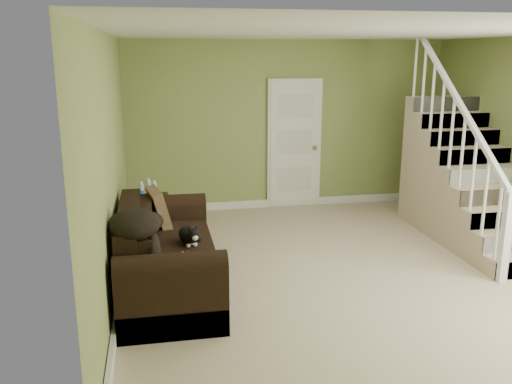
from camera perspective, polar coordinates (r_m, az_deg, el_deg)
name	(u,v)px	position (r m, az deg, el deg)	size (l,w,h in m)	color
floor	(344,270)	(6.31, 9.27, -8.08)	(5.00, 5.50, 0.01)	#C8B290
ceiling	(355,32)	(5.84, 10.33, 16.22)	(5.00, 5.50, 0.01)	white
wall_back	(288,125)	(8.54, 3.36, 7.02)	(5.00, 0.04, 2.60)	#84924F
wall_front	(510,242)	(3.57, 25.17, -4.79)	(5.00, 0.04, 2.60)	#84924F
wall_left	(111,166)	(5.59, -15.05, 2.64)	(0.04, 5.50, 2.60)	#84924F
baseboard_back	(287,202)	(8.76, 3.29, -1.08)	(5.00, 0.04, 0.12)	white
baseboard_left	(121,281)	(5.96, -13.98, -9.10)	(0.04, 5.50, 0.12)	white
door	(294,144)	(8.56, 4.06, 5.04)	(0.86, 0.12, 2.02)	white
staircase	(463,187)	(7.80, 20.94, 0.45)	(1.00, 2.51, 2.82)	#C8B290
sofa	(164,258)	(5.72, -9.67, -6.91)	(0.96, 2.23, 0.88)	black
side_table	(150,222)	(6.99, -11.09, -3.10)	(0.58, 0.58, 0.86)	black
cat	(189,236)	(5.63, -7.10, -4.58)	(0.30, 0.50, 0.25)	black
banana	(184,255)	(5.29, -7.59, -6.64)	(0.05, 0.19, 0.05)	yellow
throw_pillow	(159,209)	(6.29, -10.17, -1.74)	(0.12, 0.46, 0.46)	#482D1D
throw_blanket	(134,224)	(4.97, -12.70, -3.31)	(0.46, 0.60, 0.25)	black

